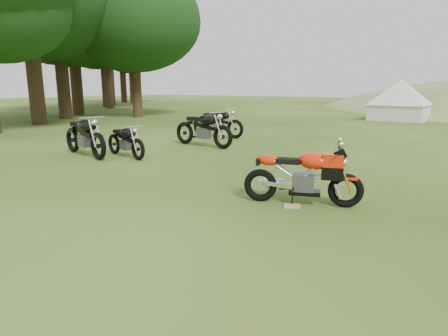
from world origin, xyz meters
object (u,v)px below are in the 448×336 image
Objects in this scene: vintage_moto_b at (84,135)px; vintage_moto_d at (217,122)px; plywood_board at (292,206)px; tent_left at (400,98)px; vintage_moto_c at (203,128)px; sport_motorcycle at (303,172)px; vintage_moto_a at (125,140)px.

vintage_moto_b reaches higher than vintage_moto_d.
plywood_board is 0.09× the size of tent_left.
vintage_moto_c is at bearing 141.66° from plywood_board.
sport_motorcycle is at bearing 74.80° from plywood_board.
plywood_board is at bearing -2.85° from vintage_moto_a.
vintage_moto_a is at bearing -86.97° from vintage_moto_d.
tent_left is at bearing 69.57° from vintage_moto_d.
vintage_moto_a is (-5.32, 1.25, 0.44)m from plywood_board.
sport_motorcycle is at bearing -0.59° from vintage_moto_a.
vintage_moto_c is at bearing -67.15° from vintage_moto_d.
vintage_moto_c reaches higher than vintage_moto_a.
tent_left is at bearing 81.51° from vintage_moto_c.
vintage_moto_a is 16.52m from tent_left.
tent_left is (-2.02, 17.20, 0.66)m from sport_motorcycle.
sport_motorcycle is at bearing -33.14° from vintage_moto_c.
vintage_moto_a is (-5.38, 1.04, -0.07)m from sport_motorcycle.
vintage_moto_d is (-5.75, 5.81, 0.54)m from plywood_board.
plywood_board is at bearing -83.14° from tent_left.
vintage_moto_a is at bearing 38.35° from vintage_moto_b.
vintage_moto_a is 2.61m from vintage_moto_c.
sport_motorcycle is at bearing 5.63° from vintage_moto_b.
vintage_moto_b is at bearing -141.57° from vintage_moto_a.
sport_motorcycle is 6.05m from vintage_moto_c.
vintage_moto_a is 0.62× the size of tent_left.
vintage_moto_b is at bearing -104.16° from tent_left.
vintage_moto_b is 0.79× the size of tent_left.
vintage_moto_b is (-0.98, -0.52, 0.12)m from vintage_moto_a.
plywood_board is 8.19m from vintage_moto_d.
vintage_moto_d is (-0.94, 2.00, -0.02)m from vintage_moto_c.
vintage_moto_d is at bearing -107.66° from tent_left.
plywood_board is 6.16m from vintage_moto_c.
vintage_moto_c is 0.80× the size of tent_left.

